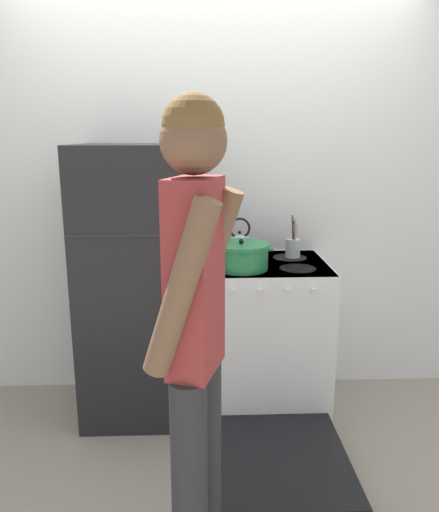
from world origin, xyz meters
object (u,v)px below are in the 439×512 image
Objects in this scene: stove_range at (266,340)px; refrigerator at (136,284)px; dutch_oven_pot at (241,256)px; person at (196,330)px; tea_kettle at (240,245)px; utensil_jar at (293,246)px.

refrigerator is at bearing 176.03° from stove_range.
dutch_oven_pot is at bearing -13.24° from refrigerator.
dutch_oven_pot is 0.20× the size of person.
tea_kettle is (0.01, 0.26, 0.01)m from dutch_oven_pot.
refrigerator reaches higher than dutch_oven_pot.
stove_range is 1.38m from person.
refrigerator is 0.65m from dutch_oven_pot.
tea_kettle reaches higher than stove_range.
utensil_jar is (0.18, 0.17, 0.53)m from stove_range.
dutch_oven_pot is at bearing -150.79° from stove_range.
tea_kettle is (-0.15, 0.17, 0.55)m from stove_range.
person reaches higher than refrigerator.
dutch_oven_pot is at bearing 5.68° from person.
tea_kettle is at bearing 7.46° from person.
dutch_oven_pot is (0.60, -0.14, 0.20)m from refrigerator.
utensil_jar is (0.94, 0.12, 0.19)m from refrigerator.
utensil_jar is at bearing 44.18° from stove_range.
person is at bearing -100.63° from tea_kettle.
person is (-0.58, -1.37, 0.02)m from utensil_jar.
dutch_oven_pot is at bearing -142.16° from utensil_jar.
utensil_jar is at bearing 1.12° from tea_kettle.
refrigerator is at bearing -172.73° from utensil_jar.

